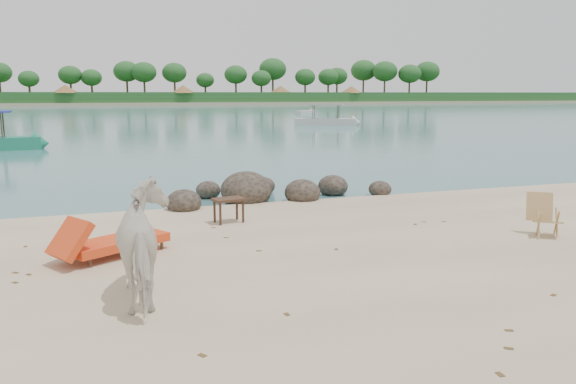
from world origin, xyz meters
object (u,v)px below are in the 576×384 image
(deck_chair, at_px, (548,217))
(cow, at_px, (149,245))
(boulders, at_px, (264,192))
(lounge_chair, at_px, (117,238))
(side_table, at_px, (229,212))

(deck_chair, bearing_deg, cow, -137.18)
(boulders, relative_size, lounge_chair, 2.92)
(cow, bearing_deg, side_table, -118.55)
(lounge_chair, bearing_deg, boulders, 17.61)
(side_table, bearing_deg, boulders, 47.89)
(cow, xyz_separation_m, lounge_chair, (-0.34, 2.30, -0.45))
(side_table, relative_size, lounge_chair, 0.31)
(side_table, bearing_deg, deck_chair, -40.45)
(side_table, distance_m, lounge_chair, 2.91)
(boulders, xyz_separation_m, side_table, (-1.49, -2.48, 0.08))
(cow, xyz_separation_m, deck_chair, (7.47, 0.97, -0.36))
(cow, height_order, side_table, cow)
(boulders, height_order, side_table, boulders)
(boulders, bearing_deg, cow, -117.86)
(boulders, bearing_deg, side_table, -121.00)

